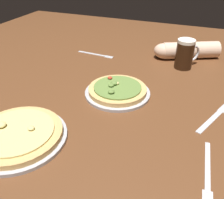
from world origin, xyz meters
name	(u,v)px	position (x,y,z in m)	size (l,w,h in m)	color
ground_plane	(112,107)	(0.00, 0.00, -0.01)	(2.40, 2.40, 0.03)	brown
pizza_plate_near	(17,135)	(-0.20, -0.29, 0.02)	(0.30, 0.30, 0.05)	#B2B2B7
pizza_plate_far	(117,91)	(-0.01, 0.07, 0.02)	(0.26, 0.26, 0.05)	#B2B2B7
beer_mug_dark	(185,54)	(0.21, 0.43, 0.07)	(0.11, 0.12, 0.14)	black
fork_left	(96,54)	(-0.26, 0.43, 0.00)	(0.21, 0.03, 0.01)	silver
knife_right	(214,117)	(0.36, 0.05, 0.00)	(0.11, 0.22, 0.01)	silver
fork_spare	(208,171)	(0.36, -0.21, 0.00)	(0.03, 0.23, 0.01)	silver
diner_arm	(185,50)	(0.19, 0.56, 0.04)	(0.33, 0.21, 0.09)	beige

